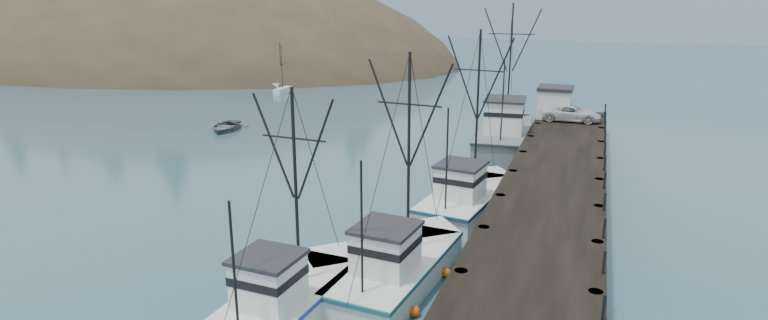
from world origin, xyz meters
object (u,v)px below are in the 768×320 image
pier (555,179)px  trawler_far (468,196)px  trawler_mid (289,298)px  pier_shed (555,102)px  work_vessel (505,133)px  pickup_truck (571,113)px  trawler_near (399,265)px  motorboat (226,130)px

pier → trawler_far: size_ratio=3.94×
trawler_mid → pier_shed: size_ratio=3.05×
trawler_mid → work_vessel: 31.27m
pier → pickup_truck: size_ratio=8.76×
trawler_mid → pickup_truck: bearing=75.0°
trawler_near → trawler_far: 10.63m
trawler_mid → motorboat: 36.36m
trawler_mid → pier_shed: (7.70, 35.48, 2.60)m
trawler_mid → motorboat: (-22.39, 28.64, -0.82)m
trawler_mid → pier_shed: bearing=77.8°
pier → trawler_far: 5.56m
work_vessel → pier_shed: size_ratio=4.59×
trawler_far → work_vessel: bearing=90.8°
work_vessel → trawler_mid: bearing=-97.5°
trawler_mid → motorboat: size_ratio=1.97×
trawler_near → work_vessel: 26.58m
trawler_near → pickup_truck: trawler_near is taller
trawler_near → motorboat: size_ratio=2.18×
trawler_far → work_vessel: work_vessel is taller
trawler_far → pier_shed: size_ratio=3.49×
trawler_near → work_vessel: (0.77, 26.57, 0.41)m
trawler_near → trawler_far: bearing=84.7°
trawler_far → motorboat: bearing=153.0°
pier → work_vessel: (-5.12, 13.52, -0.46)m
pier_shed → trawler_far: bearing=-99.5°
pier_shed → pickup_truck: (1.53, -1.13, -0.72)m
pier_shed → motorboat: pier_shed is taller
trawler_far → pickup_truck: trawler_far is taller
trawler_mid → motorboat: bearing=128.0°
trawler_near → trawler_mid: trawler_near is taller
pier → trawler_near: 14.34m
trawler_mid → trawler_far: bearing=74.0°
pier → trawler_near: (-5.89, -13.05, -0.87)m
trawler_near → pickup_truck: bearing=78.8°
pier_shed → motorboat: (-30.09, -6.85, -3.42)m
motorboat → trawler_near: bearing=-56.4°
trawler_near → work_vessel: size_ratio=0.74×
trawler_mid → trawler_far: 15.61m
trawler_far → trawler_mid: bearing=-106.0°
trawler_far → pier_shed: bearing=80.5°
trawler_far → pickup_truck: (4.93, 19.34, 1.88)m
trawler_mid → motorboat: trawler_mid is taller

